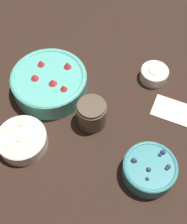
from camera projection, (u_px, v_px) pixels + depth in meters
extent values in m
plane|color=black|center=(109.00, 118.00, 1.04)|extent=(4.00, 4.00, 0.00)
cylinder|color=#56B7A8|center=(50.00, 83.00, 1.08)|extent=(0.26, 0.26, 0.07)
torus|color=#56B7A8|center=(49.00, 78.00, 1.05)|extent=(0.26, 0.26, 0.02)
cylinder|color=red|center=(49.00, 79.00, 1.06)|extent=(0.21, 0.21, 0.02)
cone|color=red|center=(67.00, 65.00, 1.06)|extent=(0.05, 0.05, 0.03)
cone|color=red|center=(41.00, 63.00, 1.07)|extent=(0.04, 0.04, 0.03)
cone|color=red|center=(53.00, 82.00, 1.02)|extent=(0.05, 0.05, 0.03)
cone|color=red|center=(64.00, 88.00, 1.01)|extent=(0.04, 0.04, 0.03)
cone|color=red|center=(35.00, 77.00, 1.04)|extent=(0.05, 0.05, 0.03)
cylinder|color=teal|center=(149.00, 170.00, 0.91)|extent=(0.16, 0.16, 0.06)
torus|color=teal|center=(150.00, 166.00, 0.89)|extent=(0.16, 0.16, 0.01)
cylinder|color=navy|center=(150.00, 168.00, 0.90)|extent=(0.13, 0.13, 0.02)
sphere|color=navy|center=(149.00, 170.00, 0.88)|extent=(0.01, 0.01, 0.01)
sphere|color=navy|center=(168.00, 167.00, 0.89)|extent=(0.01, 0.01, 0.01)
sphere|color=navy|center=(163.00, 152.00, 0.91)|extent=(0.02, 0.02, 0.02)
sphere|color=navy|center=(160.00, 155.00, 0.91)|extent=(0.01, 0.01, 0.01)
sphere|color=navy|center=(135.00, 161.00, 0.90)|extent=(0.01, 0.01, 0.01)
sphere|color=navy|center=(147.00, 179.00, 0.87)|extent=(0.01, 0.01, 0.01)
sphere|color=navy|center=(167.00, 169.00, 0.88)|extent=(0.01, 0.01, 0.01)
sphere|color=navy|center=(134.00, 160.00, 0.90)|extent=(0.02, 0.02, 0.02)
cylinder|color=white|center=(22.00, 140.00, 0.97)|extent=(0.16, 0.16, 0.05)
torus|color=white|center=(21.00, 137.00, 0.95)|extent=(0.16, 0.16, 0.01)
cylinder|color=beige|center=(21.00, 138.00, 0.96)|extent=(0.13, 0.13, 0.01)
cylinder|color=beige|center=(21.00, 122.00, 0.98)|extent=(0.03, 0.03, 0.01)
cylinder|color=beige|center=(19.00, 138.00, 0.95)|extent=(0.03, 0.03, 0.01)
cylinder|color=beige|center=(6.00, 130.00, 0.97)|extent=(0.03, 0.03, 0.00)
cylinder|color=beige|center=(8.00, 147.00, 0.93)|extent=(0.03, 0.03, 0.01)
cylinder|color=beige|center=(25.00, 141.00, 0.95)|extent=(0.03, 0.03, 0.01)
cylinder|color=white|center=(154.00, 74.00, 1.12)|extent=(0.10, 0.10, 0.04)
torus|color=white|center=(155.00, 71.00, 1.10)|extent=(0.10, 0.10, 0.01)
cylinder|color=white|center=(155.00, 72.00, 1.10)|extent=(0.08, 0.08, 0.01)
ellipsoid|color=white|center=(155.00, 71.00, 1.10)|extent=(0.05, 0.05, 0.02)
cylinder|color=brown|center=(92.00, 114.00, 1.00)|extent=(0.10, 0.10, 0.09)
cylinder|color=#3D2316|center=(92.00, 115.00, 1.01)|extent=(0.08, 0.08, 0.06)
cylinder|color=brown|center=(92.00, 106.00, 0.96)|extent=(0.09, 0.09, 0.01)
cube|color=silver|center=(172.00, 110.00, 1.06)|extent=(0.14, 0.11, 0.01)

